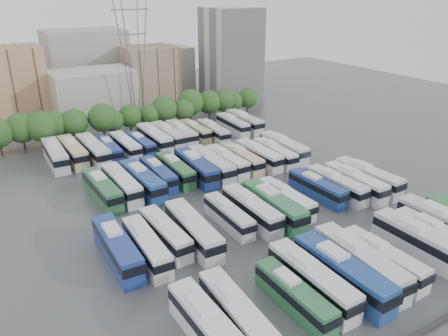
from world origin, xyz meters
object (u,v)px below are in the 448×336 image
electricity_pylon (133,45)px  bus_r1_s12 (355,182)px  bus_r0_s1 (210,329)px  bus_r0_s4 (294,296)px  bus_r0_s5 (312,279)px  bus_r3_s10 (213,131)px  bus_r2_s2 (122,184)px  bus_r2_s6 (196,168)px  bus_r1_s2 (165,233)px  bus_r1_s6 (252,210)px  bus_r1_s13 (368,177)px  bus_r0_s6 (342,273)px  bus_r1_s11 (336,185)px  bus_r2_s5 (176,170)px  bus_r0_s8 (383,259)px  bus_r0_s11 (437,236)px  bus_r1_s0 (117,248)px  bus_r3_s3 (109,149)px  bus_r3_s5 (141,144)px  bus_r2_s1 (102,189)px  bus_r2_s4 (158,174)px  bus_r2_s3 (142,181)px  bus_r2_s10 (258,155)px  bus_r3_s4 (126,146)px  bus_r0_s2 (237,313)px  bus_r0_s7 (360,262)px  bus_r1_s7 (273,205)px  bus_r3_s12 (233,124)px  bus_r0_s10 (422,242)px  bus_r2_s8 (226,161)px  bus_r3_s6 (154,138)px  bus_r1_s10 (317,188)px  bus_r1_s3 (193,230)px  bus_r2_s11 (275,153)px  bus_r3_s7 (168,135)px  bus_r2_s12 (284,147)px  bus_r1_s5 (229,215)px  bus_r3_s8 (181,133)px  bus_r3_s0 (55,155)px  bus_r3_s13 (244,121)px  bus_r3_s1 (73,151)px  bus_r2_s7 (211,164)px  apartment_tower (231,55)px  bus_r0_s12 (445,224)px

electricity_pylon → bus_r1_s12: 61.38m
bus_r0_s1 → bus_r0_s4: (10.02, -0.18, -0.22)m
bus_r0_s5 → bus_r3_s10: bus_r0_s5 is taller
bus_r2_s2 → bus_r2_s6: size_ratio=0.96×
bus_r1_s2 → bus_r1_s6: bearing=-4.6°
bus_r0_s5 → bus_r1_s13: bearing=31.6°
bus_r0_s6 → bus_r1_s11: 24.21m
bus_r2_s5 → bus_r0_s8: bearing=-74.5°
bus_r0_s11 → bus_r1_s13: 18.79m
bus_r1_s0 → bus_r3_s3: bus_r1_s0 is taller
bus_r1_s2 → bus_r3_s5: bearing=72.4°
bus_r2_s1 → bus_r2_s4: bus_r2_s1 is taller
bus_r2_s3 → bus_r2_s10: size_ratio=1.08×
bus_r0_s11 → bus_r3_s4: bearing=112.1°
bus_r0_s2 → bus_r0_s7: 16.74m
bus_r1_s7 → bus_r2_s4: bus_r1_s7 is taller
bus_r2_s1 → bus_r3_s12: size_ratio=1.07×
bus_r0_s10 → bus_r1_s13: bus_r0_s10 is taller
bus_r3_s4 → bus_r2_s8: bearing=-55.1°
bus_r2_s6 → bus_r1_s0: bearing=-136.2°
bus_r3_s3 → bus_r3_s6: 9.99m
bus_r1_s10 → bus_r1_s3: bearing=-178.1°
bus_r0_s5 → bus_r0_s8: bearing=-6.1°
bus_r2_s5 → bus_r2_s11: (19.88, -2.29, -0.01)m
bus_r1_s3 → bus_r3_s7: bearing=72.8°
bus_r2_s3 → bus_r3_s6: bearing=59.8°
bus_r0_s6 → bus_r1_s13: bus_r0_s6 is taller
bus_r0_s2 → bus_r3_s10: bearing=65.2°
bus_r2_s12 → bus_r3_s6: (-19.88, 18.26, 0.04)m
bus_r1_s2 → bus_r3_s7: bus_r3_s7 is taller
bus_r3_s4 → bus_r1_s5: bearing=-86.6°
bus_r3_s8 → bus_r3_s12: (13.13, -0.15, -0.08)m
bus_r3_s0 → bus_r3_s13: 42.84m
bus_r2_s6 → bus_r3_s1: size_ratio=1.02×
bus_r2_s6 → bus_r3_s13: bus_r2_s6 is taller
bus_r2_s2 → bus_r3_s4: (6.68, 17.60, -0.12)m
bus_r0_s1 → bus_r2_s10: bus_r0_s1 is taller
bus_r1_s2 → bus_r1_s11: size_ratio=0.96×
bus_r3_s1 → bus_r2_s7: bearing=-46.5°
apartment_tower → bus_r0_s8: size_ratio=2.22×
apartment_tower → bus_r0_s8: apartment_tower is taller
bus_r1_s7 → bus_r0_s4: bearing=-118.8°
bus_r2_s2 → bus_r0_s11: bearing=-51.7°
bus_r0_s10 → bus_r1_s0: size_ratio=1.04×
bus_r1_s12 → bus_r2_s8: size_ratio=1.03×
bus_r0_s8 → bus_r2_s1: bus_r2_s1 is taller
bus_r0_s12 → bus_r2_s1: bus_r0_s12 is taller
bus_r2_s12 → bus_r3_s3: size_ratio=1.16×
bus_r1_s6 → bus_r2_s2: size_ratio=0.97×
bus_r0_s12 → bus_r3_s10: bus_r0_s12 is taller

